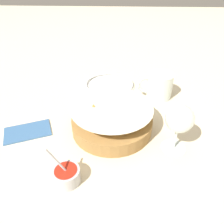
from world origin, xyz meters
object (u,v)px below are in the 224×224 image
Objects in this scene: beer_mug at (159,86)px; side_plate at (109,85)px; wine_glass at (179,120)px; sauce_cup at (66,175)px; food_basket at (112,119)px.

beer_mug is 0.63× the size of side_plate.
side_plate is (0.19, -0.07, -0.04)m from beer_mug.
wine_glass is 0.68× the size of side_plate.
side_plate is at bearing -60.22° from wine_glass.
beer_mug is (0.01, -0.27, -0.05)m from wine_glass.
sauce_cup reaches higher than beer_mug.
sauce_cup is (0.10, 0.20, -0.01)m from food_basket.
beer_mug reaches higher than side_plate.
food_basket is 0.20m from wine_glass.
sauce_cup reaches higher than side_plate.
side_plate is (0.20, -0.35, -0.09)m from wine_glass.
wine_glass is 1.08× the size of beer_mug.
sauce_cup is at bearing 63.70° from food_basket.
wine_glass is at bearing 91.68° from beer_mug.
sauce_cup is at bearing 80.88° from side_plate.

